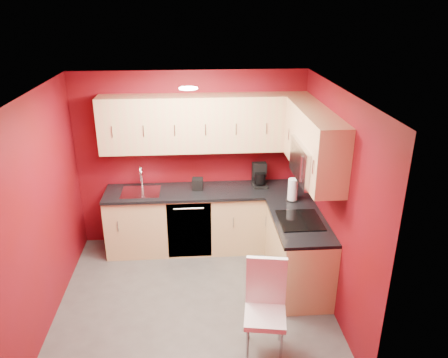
{
  "coord_description": "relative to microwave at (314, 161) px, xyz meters",
  "views": [
    {
      "loc": [
        0.04,
        -4.34,
        3.36
      ],
      "look_at": [
        0.4,
        0.55,
        1.33
      ],
      "focal_mm": 35.0,
      "sensor_mm": 36.0,
      "label": 1
    }
  ],
  "objects": [
    {
      "name": "paper_towel",
      "position": [
        -0.08,
        0.58,
        -0.6
      ],
      "size": [
        0.17,
        0.17,
        0.3
      ],
      "primitive_type": null,
      "rotation": [
        0.0,
        0.0,
        0.01
      ],
      "color": "silver",
      "rests_on": "countertop_right"
    },
    {
      "name": "wall_left",
      "position": [
        -2.99,
        -0.2,
        -0.41
      ],
      "size": [
        0.0,
        3.0,
        3.0
      ],
      "primitive_type": "plane",
      "rotation": [
        1.57,
        0.0,
        1.57
      ],
      "color": "maroon",
      "rests_on": "floor"
    },
    {
      "name": "napkin_holder",
      "position": [
        -1.31,
        1.03,
        -0.67
      ],
      "size": [
        0.16,
        0.16,
        0.16
      ],
      "primitive_type": null,
      "rotation": [
        0.0,
        0.0,
        -0.08
      ],
      "color": "black",
      "rests_on": "countertop_back"
    },
    {
      "name": "wall_right",
      "position": [
        0.21,
        -0.2,
        -0.41
      ],
      "size": [
        0.0,
        3.0,
        3.0
      ],
      "primitive_type": "plane",
      "rotation": [
        1.57,
        0.0,
        -1.57
      ],
      "color": "maroon",
      "rests_on": "floor"
    },
    {
      "name": "dining_chair",
      "position": [
        -0.69,
        -1.1,
        -1.16
      ],
      "size": [
        0.47,
        0.49,
        1.01
      ],
      "primitive_type": null,
      "rotation": [
        0.0,
        0.0,
        -0.17
      ],
      "color": "white",
      "rests_on": "floor"
    },
    {
      "name": "coffee_maker",
      "position": [
        -0.44,
        1.07,
        -0.59
      ],
      "size": [
        0.21,
        0.27,
        0.33
      ],
      "primitive_type": null,
      "rotation": [
        0.0,
        0.0,
        0.06
      ],
      "color": "black",
      "rests_on": "countertop_back"
    },
    {
      "name": "wall_front",
      "position": [
        -1.39,
        -1.7,
        -0.41
      ],
      "size": [
        3.2,
        0.0,
        3.2
      ],
      "primitive_type": "plane",
      "rotation": [
        -1.57,
        0.0,
        0.0
      ],
      "color": "maroon",
      "rests_on": "floor"
    },
    {
      "name": "countertop_back",
      "position": [
        -1.19,
        0.99,
        -0.77
      ],
      "size": [
        2.8,
        0.63,
        0.04
      ],
      "primitive_type": "cube",
      "color": "black",
      "rests_on": "base_cabinets_back"
    },
    {
      "name": "countertop_right",
      "position": [
        -0.11,
        0.04,
        -0.77
      ],
      "size": [
        0.63,
        1.27,
        0.04
      ],
      "primitive_type": "cube",
      "color": "black",
      "rests_on": "base_cabinets_right"
    },
    {
      "name": "floor",
      "position": [
        -1.39,
        -0.2,
        -1.66
      ],
      "size": [
        3.2,
        3.2,
        0.0
      ],
      "primitive_type": "plane",
      "color": "#504E4B",
      "rests_on": "ground"
    },
    {
      "name": "wall_back",
      "position": [
        -1.39,
        1.3,
        -0.41
      ],
      "size": [
        3.2,
        0.0,
        3.2
      ],
      "primitive_type": "plane",
      "rotation": [
        1.57,
        0.0,
        0.0
      ],
      "color": "maroon",
      "rests_on": "floor"
    },
    {
      "name": "ceiling",
      "position": [
        -1.39,
        -0.2,
        0.84
      ],
      "size": [
        3.2,
        3.2,
        0.0
      ],
      "primitive_type": "plane",
      "rotation": [
        3.14,
        0.0,
        0.0
      ],
      "color": "white",
      "rests_on": "wall_back"
    },
    {
      "name": "downlight",
      "position": [
        -1.39,
        0.1,
        0.82
      ],
      "size": [
        0.2,
        0.2,
        0.01
      ],
      "primitive_type": "cylinder",
      "color": "white",
      "rests_on": "ceiling"
    },
    {
      "name": "base_cabinets_back",
      "position": [
        -1.19,
        1.0,
        -1.22
      ],
      "size": [
        2.8,
        0.6,
        0.87
      ],
      "primitive_type": "cube",
      "color": "tan",
      "rests_on": "floor"
    },
    {
      "name": "base_cabinets_right",
      "position": [
        -0.09,
        0.05,
        -1.22
      ],
      "size": [
        0.6,
        1.3,
        0.87
      ],
      "primitive_type": "cube",
      "color": "tan",
      "rests_on": "floor"
    },
    {
      "name": "upper_cabinets_back",
      "position": [
        -1.19,
        1.13,
        0.17
      ],
      "size": [
        2.8,
        0.35,
        0.75
      ],
      "primitive_type": "cube",
      "color": "tan",
      "rests_on": "wall_back"
    },
    {
      "name": "upper_cabinets_right",
      "position": [
        0.03,
        0.24,
        0.23
      ],
      "size": [
        0.35,
        1.55,
        0.75
      ],
      "color": "tan",
      "rests_on": "wall_right"
    },
    {
      "name": "dishwasher_front",
      "position": [
        -1.44,
        0.71,
        -1.22
      ],
      "size": [
        0.6,
        0.02,
        0.82
      ],
      "primitive_type": "cube",
      "color": "black",
      "rests_on": "base_cabinets_back"
    },
    {
      "name": "sink",
      "position": [
        -2.09,
        1.0,
        -0.72
      ],
      "size": [
        0.52,
        0.42,
        0.35
      ],
      "color": "silver",
      "rests_on": "countertop_back"
    },
    {
      "name": "cooktop",
      "position": [
        -0.11,
        0.0,
        -0.74
      ],
      "size": [
        0.5,
        0.55,
        0.01
      ],
      "primitive_type": "cube",
      "color": "black",
      "rests_on": "countertop_right"
    },
    {
      "name": "microwave",
      "position": [
        0.0,
        0.0,
        0.0
      ],
      "size": [
        0.42,
        0.76,
        0.42
      ],
      "color": "silver",
      "rests_on": "upper_cabinets_right"
    }
  ]
}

